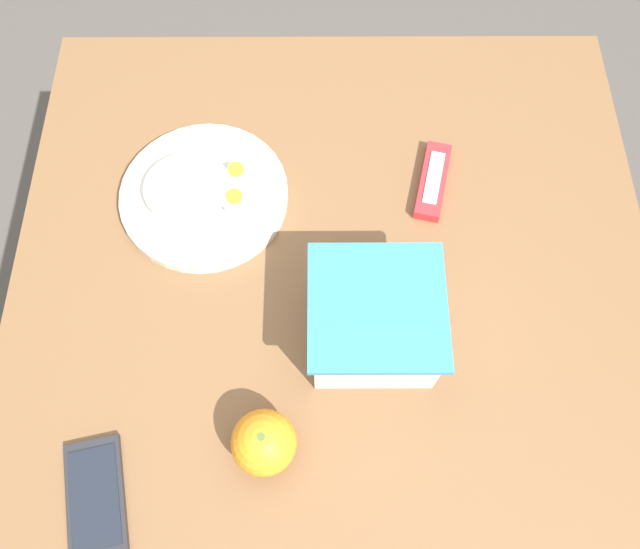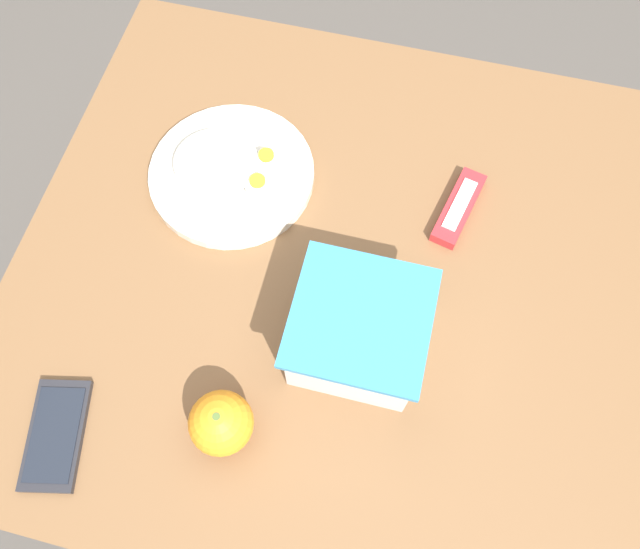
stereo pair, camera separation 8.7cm
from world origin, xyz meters
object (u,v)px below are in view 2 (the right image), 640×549
food_container (358,333)px  orange_fruit (221,423)px  cell_phone (56,435)px  candy_bar (459,208)px  rice_plate (228,170)px

food_container → orange_fruit: food_container is taller
cell_phone → candy_bar: bearing=-134.8°
food_container → orange_fruit: size_ratio=2.11×
cell_phone → food_container: bearing=-148.5°
food_container → orange_fruit: bearing=47.7°
orange_fruit → cell_phone: orange_fruit is taller
food_container → rice_plate: food_container is taller
orange_fruit → candy_bar: (-0.24, -0.40, -0.03)m
candy_bar → orange_fruit: bearing=58.4°
food_container → rice_plate: (0.25, -0.22, -0.03)m
food_container → candy_bar: size_ratio=1.26×
rice_plate → candy_bar: 0.36m
rice_plate → cell_phone: size_ratio=1.66×
orange_fruit → cell_phone: (0.21, 0.06, -0.04)m
candy_bar → cell_phone: 0.65m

